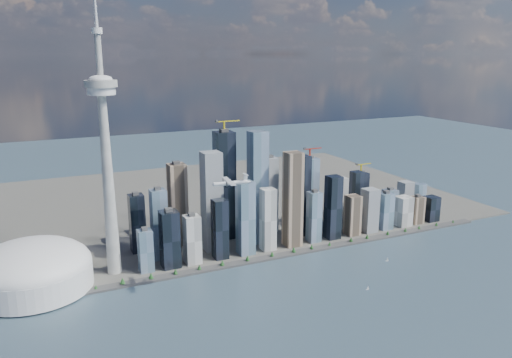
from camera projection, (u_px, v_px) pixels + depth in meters
name	position (u px, v px, depth m)	size (l,w,h in m)	color
ground	(340.00, 315.00, 796.51)	(4000.00, 4000.00, 0.00)	#2E4451
seawall	(270.00, 257.00, 1016.01)	(1100.00, 22.00, 4.00)	#383838
land	(200.00, 201.00, 1412.12)	(1400.00, 900.00, 3.00)	#4C4C47
shoreline_trees	(270.00, 254.00, 1014.36)	(960.53, 7.20, 8.80)	#3F2D1E
skyscraper_cluster	(277.00, 205.00, 1097.07)	(736.00, 142.00, 266.36)	black
needle_tower	(106.00, 151.00, 889.52)	(56.00, 56.00, 550.50)	gray
dome_stadium	(33.00, 269.00, 871.37)	(200.00, 200.00, 86.00)	white
airplane	(231.00, 183.00, 820.74)	(68.62, 60.80, 16.72)	silver
sailboat_west	(368.00, 288.00, 881.05)	(5.93, 2.35, 8.19)	silver
sailboat_east	(387.00, 260.00, 1002.51)	(6.46, 3.29, 9.00)	silver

